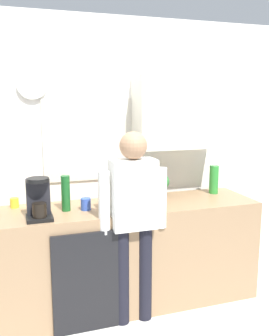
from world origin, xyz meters
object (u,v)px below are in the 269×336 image
at_px(cup_blue_mug, 86,204).
at_px(dish_soap, 33,199).
at_px(cup_yellow_cup, 14,203).
at_px(potted_plant, 161,184).
at_px(coffee_maker, 39,200).
at_px(bottle_olive_oil, 39,198).
at_px(bottle_clear_soda, 214,179).
at_px(mixing_bowl, 147,198).
at_px(person_at_sink, 133,212).
at_px(bottle_red_vinegar, 119,187).
at_px(bottle_green_wine, 66,193).

distance_m(cup_blue_mug, dish_soap, 0.47).
xyz_separation_m(cup_yellow_cup, dish_soap, (0.15, -0.06, 0.04)).
xyz_separation_m(cup_blue_mug, potted_plant, (0.76, 0.17, 0.08)).
relative_size(coffee_maker, potted_plant, 1.43).
height_order(bottle_olive_oil, cup_blue_mug, bottle_olive_oil).
xyz_separation_m(bottle_clear_soda, mixing_bowl, (-0.75, -0.11, -0.10)).
relative_size(cup_blue_mug, dish_soap, 0.56).
xyz_separation_m(coffee_maker, bottle_olive_oil, (0.02, 0.16, -0.02)).
height_order(coffee_maker, person_at_sink, person_at_sink).
height_order(mixing_bowl, potted_plant, potted_plant).
relative_size(coffee_maker, person_at_sink, 0.21).
bearing_deg(bottle_olive_oil, person_at_sink, -24.07).
relative_size(bottle_olive_oil, person_at_sink, 0.16).
bearing_deg(mixing_bowl, coffee_maker, -169.69).
bearing_deg(bottle_clear_soda, bottle_red_vinegar, 174.63).
distance_m(bottle_clear_soda, potted_plant, 0.56).
bearing_deg(bottle_green_wine, person_at_sink, -31.26).
xyz_separation_m(cup_blue_mug, person_at_sink, (0.33, -0.27, -0.03)).
bearing_deg(bottle_clear_soda, mixing_bowl, -171.64).
height_order(bottle_olive_oil, mixing_bowl, bottle_olive_oil).
distance_m(bottle_clear_soda, bottle_olive_oil, 1.70).
relative_size(bottle_olive_oil, cup_yellow_cup, 2.94).
xyz_separation_m(bottle_olive_oil, cup_blue_mug, (0.37, -0.04, -0.07)).
height_order(bottle_olive_oil, person_at_sink, person_at_sink).
bearing_deg(bottle_green_wine, bottle_red_vinegar, 23.21).
distance_m(bottle_green_wine, cup_blue_mug, 0.19).
height_order(bottle_green_wine, cup_blue_mug, bottle_green_wine).
height_order(bottle_olive_oil, cup_yellow_cup, bottle_olive_oil).
relative_size(bottle_clear_soda, dish_soap, 1.56).
xyz_separation_m(bottle_clear_soda, cup_yellow_cup, (-1.89, 0.09, -0.10)).
xyz_separation_m(bottle_olive_oil, cup_yellow_cup, (-0.20, 0.22, -0.08)).
relative_size(cup_yellow_cup, mixing_bowl, 0.39).
relative_size(bottle_red_vinegar, mixing_bowl, 1.00).
relative_size(bottle_clear_soda, potted_plant, 1.22).
bearing_deg(dish_soap, bottle_olive_oil, -73.21).
bearing_deg(cup_yellow_cup, bottle_red_vinegar, -0.17).
bearing_deg(dish_soap, person_at_sink, -32.07).
height_order(coffee_maker, bottle_clear_soda, coffee_maker).
xyz_separation_m(bottle_green_wine, bottle_olive_oil, (-0.21, 0.02, -0.03)).
height_order(bottle_green_wine, mixing_bowl, bottle_green_wine).
relative_size(bottle_green_wine, person_at_sink, 0.19).
height_order(bottle_green_wine, bottle_clear_soda, bottle_green_wine).
height_order(coffee_maker, bottle_red_vinegar, coffee_maker).
distance_m(bottle_red_vinegar, mixing_bowl, 0.29).
bearing_deg(bottle_red_vinegar, mixing_bowl, -44.57).
xyz_separation_m(coffee_maker, bottle_green_wine, (0.23, 0.15, 0.00)).
bearing_deg(coffee_maker, bottle_green_wine, 32.34).
xyz_separation_m(bottle_green_wine, dish_soap, (-0.26, 0.17, -0.07)).
relative_size(coffee_maker, bottle_clear_soda, 1.18).
bearing_deg(bottle_red_vinegar, bottle_clear_soda, -5.37).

